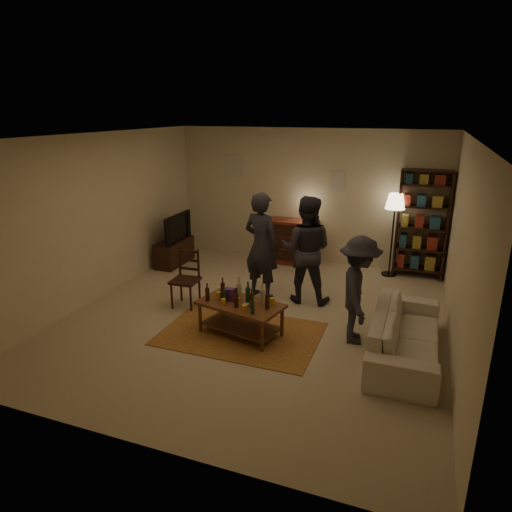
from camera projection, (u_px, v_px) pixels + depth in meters
The scene contains 13 objects.
floor at pixel (255, 317), 7.00m from camera, with size 6.00×6.00×0.00m, color #C6B793.
room_shell at pixel (277, 172), 9.31m from camera, with size 6.00×6.00×6.00m.
rug at pixel (241, 334), 6.48m from camera, with size 2.20×1.50×0.01m, color brown.
coffee_table at pixel (240, 307), 6.35m from camera, with size 1.28×0.88×0.82m.
dining_chair at pixel (187, 276), 7.30m from camera, with size 0.43×0.43×0.95m.
tv_stand at pixel (174, 246), 9.30m from camera, with size 0.40×1.00×1.06m.
dresser at pixel (293, 241), 9.34m from camera, with size 1.00×0.50×1.36m.
bookshelf at pixel (422, 223), 8.42m from camera, with size 0.90×0.34×2.02m.
floor_lamp at pixel (395, 207), 8.37m from camera, with size 0.36×0.36×1.58m.
sofa at pixel (406, 334), 5.82m from camera, with size 2.08×0.81×0.61m, color beige.
person_left at pixel (261, 246), 7.50m from camera, with size 0.65×0.43×1.79m, color #23242B.
person_right at pixel (306, 250), 7.35m from camera, with size 0.86×0.67×1.76m, color #292931.
person_by_sofa at pixel (358, 290), 6.08m from camera, with size 0.96×0.55×1.48m, color #292931.
Camera 1 is at (2.23, -5.97, 3.05)m, focal length 32.00 mm.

